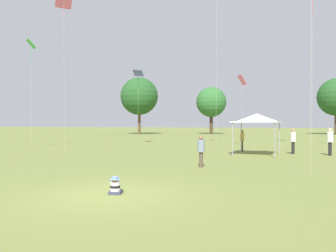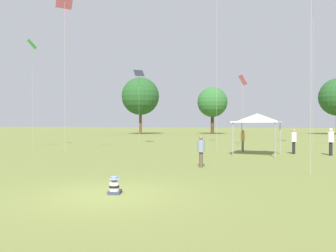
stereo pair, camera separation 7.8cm
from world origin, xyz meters
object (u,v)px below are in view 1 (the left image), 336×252
at_px(person_standing_4, 293,139).
at_px(kite_1, 138,75).
at_px(canopy_tent, 257,118).
at_px(person_standing_0, 330,139).
at_px(person_standing_3, 242,139).
at_px(seated_toddler, 115,186).
at_px(person_standing_1, 201,149).
at_px(kite_4, 31,47).
at_px(kite_9, 64,4).
at_px(distant_tree_0, 139,96).
at_px(distant_tree_2, 211,102).
at_px(kite_6, 242,81).

distance_m(person_standing_4, kite_1, 16.62).
height_order(person_standing_4, canopy_tent, canopy_tent).
relative_size(person_standing_0, kite_1, 0.24).
bearing_deg(person_standing_3, seated_toddler, 179.02).
relative_size(seated_toddler, person_standing_3, 0.33).
height_order(person_standing_1, kite_1, kite_1).
xyz_separation_m(person_standing_0, person_standing_1, (-7.44, -8.16, -0.18)).
height_order(canopy_tent, kite_4, kite_4).
xyz_separation_m(person_standing_4, kite_9, (-16.05, -3.75, 9.76)).
xyz_separation_m(person_standing_0, distant_tree_0, (-27.27, 36.71, 6.38)).
bearing_deg(kite_4, person_standing_4, -91.71).
height_order(person_standing_3, distant_tree_2, distant_tree_2).
bearing_deg(person_standing_1, person_standing_4, 115.66).
xyz_separation_m(person_standing_3, person_standing_4, (3.57, -0.77, 0.04)).
distance_m(person_standing_4, kite_9, 19.16).
xyz_separation_m(person_standing_3, distant_tree_0, (-21.40, 35.38, 6.47)).
relative_size(person_standing_1, distant_tree_2, 0.17).
bearing_deg(distant_tree_0, kite_9, -77.40).
relative_size(person_standing_4, kite_9, 0.15).
xyz_separation_m(canopy_tent, kite_1, (-11.60, 7.84, 4.57)).
distance_m(person_standing_1, canopy_tent, 7.92).
relative_size(seated_toddler, distant_tree_0, 0.05).
bearing_deg(kite_6, person_standing_4, -129.47).
bearing_deg(kite_9, canopy_tent, -169.10).
height_order(kite_4, kite_6, kite_4).
relative_size(person_standing_1, person_standing_4, 0.88).
height_order(person_standing_0, person_standing_1, person_standing_0).
bearing_deg(kite_6, distant_tree_0, 56.75).
xyz_separation_m(seated_toddler, person_standing_4, (6.71, 15.44, 0.82)).
relative_size(person_standing_3, canopy_tent, 0.48).
relative_size(kite_4, kite_6, 1.41).
bearing_deg(person_standing_1, distant_tree_0, 170.06).
bearing_deg(person_standing_1, canopy_tent, 126.24).
relative_size(seated_toddler, person_standing_4, 0.31).
relative_size(canopy_tent, distant_tree_2, 0.37).
distance_m(seated_toddler, kite_4, 22.82).
bearing_deg(person_standing_4, kite_9, -118.34).
height_order(kite_1, distant_tree_2, distant_tree_2).
bearing_deg(kite_6, person_standing_0, -119.14).
relative_size(kite_1, kite_4, 0.81).
bearing_deg(kite_9, person_standing_4, -165.65).
height_order(seated_toddler, kite_6, kite_6).
xyz_separation_m(kite_6, distant_tree_0, (-21.13, 29.37, 1.34)).
bearing_deg(distant_tree_0, kite_4, -84.57).
bearing_deg(person_standing_3, kite_4, 103.52).
bearing_deg(kite_1, kite_4, -130.63).
bearing_deg(person_standing_1, kite_9, -148.28).
bearing_deg(distant_tree_0, seated_toddler, -70.51).
bearing_deg(person_standing_3, kite_1, 71.83).
bearing_deg(distant_tree_0, person_standing_3, -58.83).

